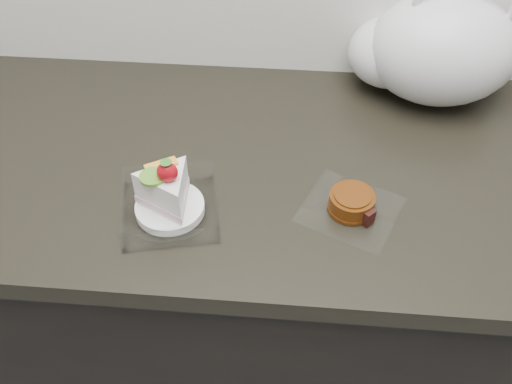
{
  "coord_description": "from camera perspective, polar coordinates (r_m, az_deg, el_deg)",
  "views": [
    {
      "loc": [
        0.01,
        0.89,
        1.62
      ],
      "look_at": [
        -0.05,
        1.56,
        0.94
      ],
      "focal_mm": 40.0,
      "sensor_mm": 36.0,
      "label": 1
    }
  ],
  "objects": [
    {
      "name": "counter",
      "position": [
        1.41,
        2.58,
        -10.52
      ],
      "size": [
        2.04,
        0.64,
        0.9
      ],
      "color": "black",
      "rests_on": "ground"
    },
    {
      "name": "cake_tray",
      "position": [
        0.96,
        -8.73,
        -0.71
      ],
      "size": [
        0.19,
        0.19,
        0.13
      ],
      "rotation": [
        0.0,
        0.0,
        0.22
      ],
      "color": "white",
      "rests_on": "counter"
    },
    {
      "name": "mooncake_wrap",
      "position": [
        0.99,
        9.57,
        -1.2
      ],
      "size": [
        0.2,
        0.2,
        0.04
      ],
      "rotation": [
        0.0,
        0.0,
        -0.24
      ],
      "color": "white",
      "rests_on": "counter"
    },
    {
      "name": "plastic_bag",
      "position": [
        1.23,
        17.22,
        13.49
      ],
      "size": [
        0.34,
        0.24,
        0.28
      ],
      "rotation": [
        0.0,
        0.0,
        -0.02
      ],
      "color": "silver",
      "rests_on": "counter"
    }
  ]
}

